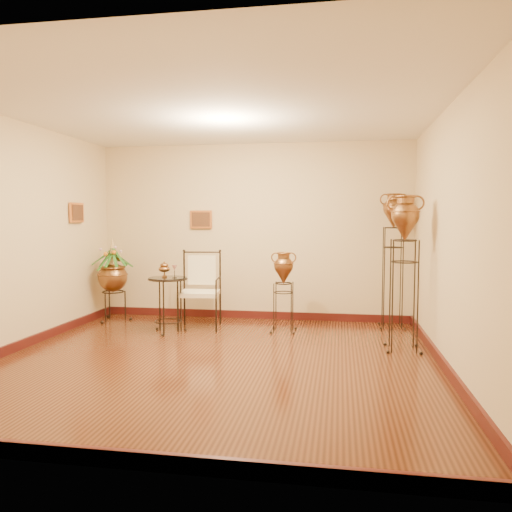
% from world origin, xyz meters
% --- Properties ---
extents(ground, '(5.00, 5.00, 0.00)m').
position_xyz_m(ground, '(0.00, 0.00, 0.00)').
color(ground, '#592B15').
rests_on(ground, ground).
extents(room_shell, '(5.02, 5.02, 2.81)m').
position_xyz_m(room_shell, '(-0.01, 0.01, 1.73)').
color(room_shell, '#D3B688').
rests_on(room_shell, ground).
extents(amphora_tall, '(0.44, 0.44, 2.00)m').
position_xyz_m(amphora_tall, '(2.15, 2.15, 1.02)').
color(amphora_tall, black).
rests_on(amphora_tall, ground).
extents(amphora_mid, '(0.45, 0.45, 1.91)m').
position_xyz_m(amphora_mid, '(2.15, 0.83, 0.97)').
color(amphora_mid, black).
rests_on(amphora_mid, ground).
extents(amphora_short, '(0.45, 0.45, 1.16)m').
position_xyz_m(amphora_short, '(0.59, 1.61, 0.58)').
color(amphora_short, black).
rests_on(amphora_short, ground).
extents(planter_urn, '(0.72, 0.72, 1.34)m').
position_xyz_m(planter_urn, '(-2.15, 1.94, 0.75)').
color(planter_urn, black).
rests_on(planter_urn, ground).
extents(armchair, '(0.70, 0.66, 1.13)m').
position_xyz_m(armchair, '(-0.64, 1.63, 0.57)').
color(armchair, black).
rests_on(armchair, ground).
extents(side_table, '(0.54, 0.54, 0.99)m').
position_xyz_m(side_table, '(-1.01, 1.28, 0.41)').
color(side_table, black).
rests_on(side_table, ground).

